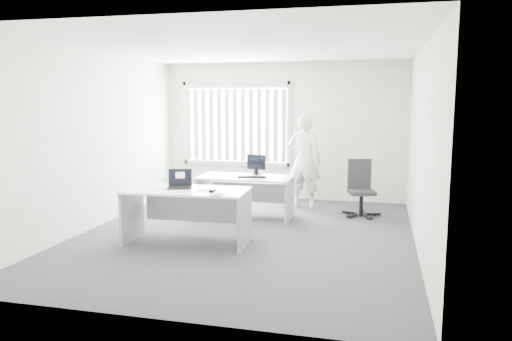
% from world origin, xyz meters
% --- Properties ---
extents(ground, '(6.00, 6.00, 0.00)m').
position_xyz_m(ground, '(0.00, 0.00, 0.00)').
color(ground, '#44454B').
rests_on(ground, ground).
extents(wall_back, '(5.00, 0.02, 2.80)m').
position_xyz_m(wall_back, '(0.00, 3.00, 1.40)').
color(wall_back, white).
rests_on(wall_back, ground).
extents(wall_front, '(5.00, 0.02, 2.80)m').
position_xyz_m(wall_front, '(0.00, -3.00, 1.40)').
color(wall_front, white).
rests_on(wall_front, ground).
extents(wall_left, '(0.02, 6.00, 2.80)m').
position_xyz_m(wall_left, '(-2.50, 0.00, 1.40)').
color(wall_left, white).
rests_on(wall_left, ground).
extents(wall_right, '(0.02, 6.00, 2.80)m').
position_xyz_m(wall_right, '(2.50, 0.00, 1.40)').
color(wall_right, white).
rests_on(wall_right, ground).
extents(ceiling, '(5.00, 6.00, 0.02)m').
position_xyz_m(ceiling, '(0.00, 0.00, 2.80)').
color(ceiling, white).
rests_on(ceiling, wall_back).
extents(window, '(2.32, 0.06, 1.76)m').
position_xyz_m(window, '(-1.00, 2.96, 1.55)').
color(window, silver).
rests_on(window, wall_back).
extents(blinds, '(2.20, 0.10, 1.50)m').
position_xyz_m(blinds, '(-1.00, 2.90, 1.52)').
color(blinds, silver).
rests_on(blinds, wall_back).
extents(desk_near, '(1.78, 0.89, 0.79)m').
position_xyz_m(desk_near, '(-0.70, -0.59, 0.57)').
color(desk_near, white).
rests_on(desk_near, ground).
extents(desk_far, '(1.61, 0.75, 0.73)m').
position_xyz_m(desk_far, '(-0.30, 1.13, 0.53)').
color(desk_far, white).
rests_on(desk_far, ground).
extents(office_chair, '(0.70, 0.70, 1.00)m').
position_xyz_m(office_chair, '(1.66, 1.76, 0.31)').
color(office_chair, black).
rests_on(office_chair, ground).
extents(person, '(0.73, 0.55, 1.82)m').
position_xyz_m(person, '(0.57, 2.22, 0.91)').
color(person, silver).
rests_on(person, ground).
extents(laptop, '(0.42, 0.39, 0.26)m').
position_xyz_m(laptop, '(-0.83, -0.53, 0.93)').
color(laptop, black).
rests_on(laptop, desk_near).
extents(paper_sheet, '(0.30, 0.22, 0.00)m').
position_xyz_m(paper_sheet, '(-0.37, -0.63, 0.80)').
color(paper_sheet, silver).
rests_on(paper_sheet, desk_near).
extents(mouse, '(0.07, 0.11, 0.04)m').
position_xyz_m(mouse, '(-0.27, -0.70, 0.82)').
color(mouse, '#B6B7B9').
rests_on(mouse, paper_sheet).
extents(booklet, '(0.16, 0.21, 0.01)m').
position_xyz_m(booklet, '(-0.12, -0.88, 0.80)').
color(booklet, silver).
rests_on(booklet, desk_near).
extents(keyboard, '(0.50, 0.25, 0.02)m').
position_xyz_m(keyboard, '(-0.15, 1.04, 0.74)').
color(keyboard, black).
rests_on(keyboard, desk_far).
extents(monitor, '(0.37, 0.17, 0.36)m').
position_xyz_m(monitor, '(-0.17, 1.41, 0.91)').
color(monitor, black).
rests_on(monitor, desk_far).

